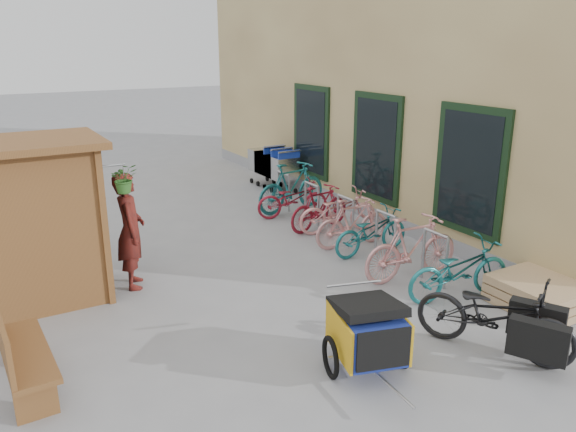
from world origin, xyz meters
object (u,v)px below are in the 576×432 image
pallet_stack (539,294)px  bike_0 (459,270)px  kiosk (21,201)px  bike_2 (371,232)px  bike_1 (412,248)px  person_kiosk (130,231)px  shopping_carts (273,163)px  child_trailer (368,330)px  bench (17,349)px  bike_3 (352,222)px  bike_4 (338,211)px  bike_7 (292,187)px  bike_6 (293,199)px  cargo_bike (497,317)px  bike_5 (320,208)px

pallet_stack → bike_0: size_ratio=0.69×
kiosk → bike_2: 5.73m
bike_1 → bike_2: bearing=-2.7°
pallet_stack → person_kiosk: bearing=142.6°
shopping_carts → bike_0: (-0.78, -7.17, -0.21)m
shopping_carts → child_trailer: shopping_carts is taller
bench → bike_3: size_ratio=1.01×
child_trailer → shopping_carts: bearing=84.3°
person_kiosk → bike_3: bearing=-80.5°
bike_2 → bench: bearing=102.0°
kiosk → child_trailer: (3.13, -3.91, -1.03)m
kiosk → bike_4: (5.72, 0.37, -1.11)m
bike_2 → pallet_stack: bearing=-167.0°
kiosk → bike_0: (5.50, -3.05, -1.10)m
shopping_carts → bike_0: 7.22m
bike_1 → bike_4: size_ratio=1.06×
bike_0 → bike_4: bike_0 is taller
bike_1 → person_kiosk: bearing=67.7°
bike_0 → bike_2: size_ratio=1.09×
shopping_carts → bike_7: size_ratio=0.94×
bench → bike_2: size_ratio=0.99×
shopping_carts → person_kiosk: size_ratio=0.96×
bike_0 → bike_2: (0.04, 2.13, -0.04)m
shopping_carts → bike_0: bearing=-96.2°
pallet_stack → bike_1: (-0.89, 1.71, 0.32)m
child_trailer → bike_2: child_trailer is taller
bike_2 → bike_6: size_ratio=1.01×
bench → cargo_bike: size_ratio=0.78×
shopping_carts → bike_6: (-0.85, -2.44, -0.25)m
pallet_stack → bike_7: 6.02m
kiosk → bike_1: size_ratio=1.40×
bike_0 → bike_4: 3.43m
pallet_stack → bike_6: 5.61m
child_trailer → bike_7: bearing=82.9°
cargo_bike → bike_6: (0.70, 6.08, -0.08)m
bike_7 → cargo_bike: bearing=163.0°
kiosk → person_kiosk: bearing=-6.6°
kiosk → bike_4: 5.84m
bike_2 → bike_7: bike_7 is taller
cargo_bike → bike_7: bike_7 is taller
person_kiosk → bike_3: (4.03, -0.28, -0.45)m
bike_3 → bike_5: 1.14m
cargo_bike → person_kiosk: (-3.29, 4.24, 0.42)m
pallet_stack → bench: bearing=166.9°
bike_1 → kiosk: bearing=72.6°
person_kiosk → bike_2: size_ratio=1.15×
person_kiosk → bike_7: (4.22, 2.28, -0.36)m
kiosk → shopping_carts: (6.28, 4.12, -0.89)m
bench → bike_2: (5.94, 1.39, -0.08)m
bike_1 → bike_0: bearing=-168.2°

